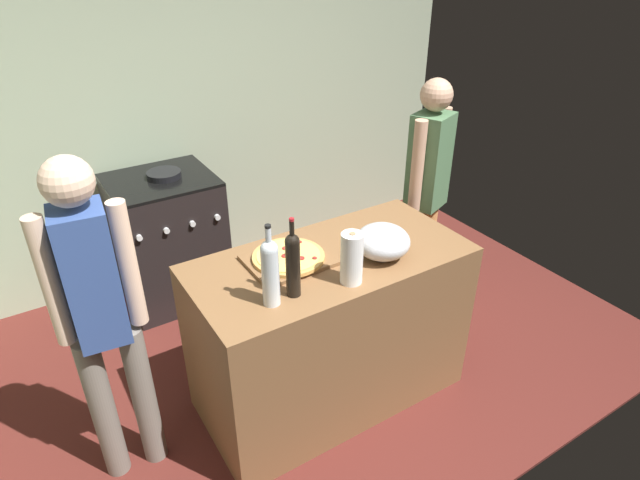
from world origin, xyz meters
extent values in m
cube|color=#511E19|center=(0.00, 1.21, -0.01)|extent=(4.17, 3.02, 0.02)
cube|color=#99A889|center=(0.00, 2.47, 1.30)|extent=(4.17, 0.10, 2.60)
cube|color=brown|center=(-0.08, 0.67, 0.46)|extent=(1.41, 0.69, 0.91)
cube|color=brown|center=(-0.28, 0.74, 0.92)|extent=(0.40, 0.32, 0.02)
cylinder|color=tan|center=(-0.28, 0.74, 0.94)|extent=(0.35, 0.35, 0.02)
cylinder|color=#EAC660|center=(-0.28, 0.74, 0.95)|extent=(0.31, 0.31, 0.00)
cylinder|color=maroon|center=(-0.26, 0.80, 0.95)|extent=(0.03, 0.03, 0.01)
cylinder|color=maroon|center=(-0.28, 0.74, 0.95)|extent=(0.03, 0.03, 0.01)
cylinder|color=maroon|center=(-0.24, 0.67, 0.95)|extent=(0.03, 0.03, 0.01)
cylinder|color=maroon|center=(-0.30, 0.74, 0.95)|extent=(0.03, 0.03, 0.01)
cylinder|color=maroon|center=(-0.17, 0.81, 0.95)|extent=(0.02, 0.02, 0.01)
cylinder|color=maroon|center=(-0.19, 0.64, 0.95)|extent=(0.02, 0.02, 0.01)
cylinder|color=#B2B2B7|center=(0.14, 0.54, 0.92)|extent=(0.11, 0.11, 0.01)
ellipsoid|color=silver|center=(0.14, 0.54, 1.00)|extent=(0.27, 0.27, 0.16)
cylinder|color=white|center=(-0.12, 0.44, 1.04)|extent=(0.10, 0.10, 0.25)
cylinder|color=#997551|center=(-0.12, 0.44, 1.04)|extent=(0.03, 0.03, 0.25)
cylinder|color=black|center=(-0.39, 0.49, 1.05)|extent=(0.06, 0.06, 0.27)
sphere|color=black|center=(-0.39, 0.49, 1.18)|extent=(0.06, 0.06, 0.06)
cylinder|color=black|center=(-0.39, 0.49, 1.24)|extent=(0.02, 0.02, 0.08)
cylinder|color=maroon|center=(-0.39, 0.49, 1.29)|extent=(0.02, 0.02, 0.01)
cylinder|color=silver|center=(-0.50, 0.49, 1.05)|extent=(0.08, 0.08, 0.27)
sphere|color=silver|center=(-0.50, 0.49, 1.18)|extent=(0.08, 0.08, 0.08)
cylinder|color=silver|center=(-0.50, 0.49, 1.24)|extent=(0.03, 0.03, 0.08)
cylinder|color=black|center=(-0.50, 0.49, 1.29)|extent=(0.03, 0.03, 0.01)
cube|color=black|center=(-0.50, 2.07, 0.45)|extent=(0.68, 0.60, 0.89)
cube|color=black|center=(-0.50, 2.07, 0.90)|extent=(0.68, 0.60, 0.02)
cylinder|color=silver|center=(-0.75, 1.76, 0.70)|extent=(0.04, 0.02, 0.04)
cylinder|color=silver|center=(-0.58, 1.76, 0.70)|extent=(0.04, 0.02, 0.04)
cylinder|color=silver|center=(-0.41, 1.76, 0.70)|extent=(0.04, 0.02, 0.04)
cylinder|color=silver|center=(-0.24, 1.76, 0.70)|extent=(0.04, 0.02, 0.04)
cylinder|color=black|center=(-0.46, 2.08, 0.93)|extent=(0.22, 0.22, 0.04)
cylinder|color=slate|center=(-1.24, 0.79, 0.40)|extent=(0.11, 0.11, 0.81)
cylinder|color=slate|center=(-1.06, 0.77, 0.40)|extent=(0.11, 0.11, 0.81)
cube|color=#334C8C|center=(-1.15, 0.78, 1.11)|extent=(0.22, 0.22, 0.61)
cylinder|color=beige|center=(-1.29, 0.80, 1.13)|extent=(0.08, 0.08, 0.58)
cylinder|color=beige|center=(-1.01, 0.77, 1.13)|extent=(0.08, 0.08, 0.58)
sphere|color=beige|center=(-1.15, 0.78, 1.53)|extent=(0.20, 0.20, 0.20)
cylinder|color=#D88C4C|center=(0.97, 1.08, 0.40)|extent=(0.11, 0.11, 0.79)
cylinder|color=#D88C4C|center=(0.81, 1.01, 0.40)|extent=(0.11, 0.11, 0.79)
cube|color=#4C724C|center=(0.89, 1.04, 1.09)|extent=(0.29, 0.27, 0.59)
cylinder|color=tan|center=(1.04, 1.10, 1.10)|extent=(0.08, 0.08, 0.56)
cylinder|color=tan|center=(0.74, 0.99, 1.10)|extent=(0.08, 0.08, 0.56)
sphere|color=tan|center=(0.89, 1.04, 1.49)|extent=(0.19, 0.19, 0.19)
camera|label=1|loc=(-1.32, -1.21, 2.31)|focal=30.05mm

